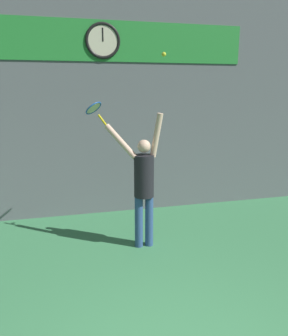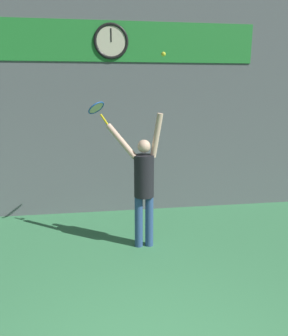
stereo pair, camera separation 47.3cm
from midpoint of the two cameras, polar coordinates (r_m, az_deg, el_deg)
name	(u,v)px [view 1 (the left image)]	position (r m, az deg, el deg)	size (l,w,h in m)	color
back_wall	(106,89)	(6.56, -8.80, 13.41)	(18.00, 0.10, 5.00)	slate
sponsor_banner	(105,41)	(6.56, -9.04, 21.03)	(5.49, 0.02, 0.73)	#288C38
scoreboard_clock	(103,41)	(6.54, -9.40, 21.05)	(0.65, 0.06, 0.65)	beige
tennis_player	(143,182)	(5.13, -2.74, -2.53)	(0.87, 0.52, 2.16)	#2D4C7F
tennis_racket	(94,109)	(5.31, -11.22, 9.98)	(0.38, 0.37, 0.38)	yellow
tennis_ball	(164,54)	(4.88, 0.55, 19.19)	(0.06, 0.06, 0.06)	#CCDB2D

